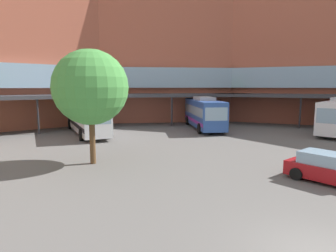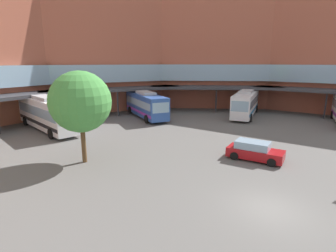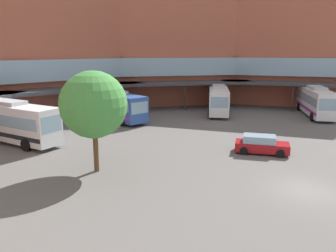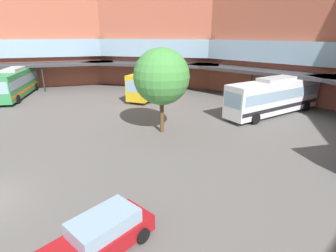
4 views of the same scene
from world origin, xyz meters
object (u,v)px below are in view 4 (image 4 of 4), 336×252
bus_4 (274,96)px  plaza_tree (161,77)px  bus_0 (155,81)px  bus_3 (16,82)px  parked_car (101,235)px

bus_4 → plaza_tree: size_ratio=1.72×
bus_0 → bus_3: size_ratio=0.92×
parked_car → bus_0: bearing=-139.8°
bus_0 → bus_4: 15.93m
bus_3 → parked_car: bearing=22.7°
bus_0 → bus_3: (-8.76, -16.59, 0.04)m
plaza_tree → parked_car: bearing=-39.6°
parked_car → plaza_tree: size_ratio=0.66×
bus_0 → plaza_tree: 14.88m
plaza_tree → bus_4: bearing=83.6°
bus_0 → bus_4: bearing=76.2°
bus_0 → plaza_tree: (13.13, -6.37, 2.91)m
parked_car → bus_3: bearing=-104.7°
bus_0 → parked_car: bus_0 is taller
bus_0 → plaza_tree: bearing=26.4°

